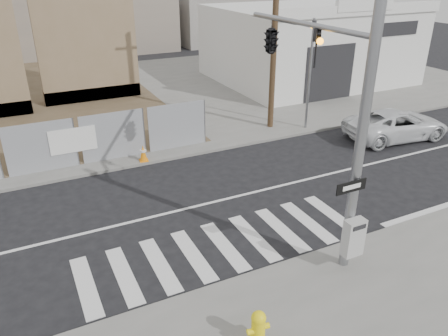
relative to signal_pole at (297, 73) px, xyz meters
name	(u,v)px	position (x,y,z in m)	size (l,w,h in m)	color
ground	(192,207)	(-2.49, 2.05, -4.78)	(100.00, 100.00, 0.00)	black
sidewalk_far	(103,100)	(-2.49, 16.05, -4.72)	(50.00, 20.00, 0.12)	slate
signal_pole	(297,73)	(0.00, 0.00, 0.00)	(0.96, 5.87, 7.00)	gray
far_signal_pole	(311,59)	(5.51, 6.65, -1.30)	(0.16, 0.20, 5.60)	gray
concrete_wall_right	(87,44)	(-2.99, 16.13, -1.40)	(5.50, 1.30, 8.00)	#7A6549
auto_shop	(308,43)	(11.50, 15.01, -2.25)	(12.00, 10.20, 5.95)	silver
utility_pole_right	(275,20)	(4.01, 7.55, 0.42)	(1.60, 0.28, 10.00)	#4A3622
fire_hydrant	(258,328)	(-3.50, -4.13, -4.23)	(0.55, 0.54, 0.87)	yellow
suv	(397,124)	(8.63, 3.80, -4.09)	(2.29, 4.97, 1.38)	silver
traffic_cone_d	(143,153)	(-2.92, 6.27, -4.32)	(0.40, 0.40, 0.70)	orange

